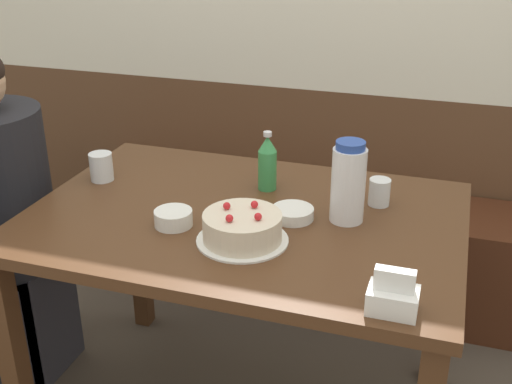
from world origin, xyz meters
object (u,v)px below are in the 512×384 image
object	(u,v)px
bowl_soup_white	(293,213)
napkin_holder	(393,296)
soju_bottle	(267,162)
glass_water_tall	(101,167)
birthday_cake	(242,228)
bowl_rice_small	(173,218)
bench_seat	(307,243)
glass_tumbler_short	(379,192)
water_pitcher	(348,183)

from	to	relation	value
bowl_soup_white	napkin_holder	bearing A→B (deg)	-48.80
soju_bottle	bowl_soup_white	xyz separation A→B (m)	(0.13, -0.18, -0.07)
glass_water_tall	birthday_cake	bearing A→B (deg)	-23.89
napkin_holder	bowl_rice_small	bearing A→B (deg)	160.01
soju_bottle	bowl_soup_white	size ratio (longest dim) A/B	1.57
bench_seat	bowl_soup_white	bearing A→B (deg)	-80.24
glass_water_tall	glass_tumbler_short	size ratio (longest dim) A/B	1.12
bowl_soup_white	glass_water_tall	world-z (taller)	glass_water_tall
bench_seat	soju_bottle	bearing A→B (deg)	-89.04
bench_seat	water_pitcher	xyz separation A→B (m)	(0.29, -0.78, 0.64)
water_pitcher	bowl_rice_small	size ratio (longest dim) A/B	2.21
birthday_cake	glass_water_tall	world-z (taller)	birthday_cake
bowl_rice_small	bowl_soup_white	bearing A→B (deg)	25.19
bench_seat	glass_tumbler_short	size ratio (longest dim) A/B	25.76
bowl_soup_white	bowl_rice_small	size ratio (longest dim) A/B	1.13
glass_water_tall	glass_tumbler_short	distance (m)	0.88
bowl_soup_white	glass_water_tall	distance (m)	0.66
birthday_cake	bowl_rice_small	bearing A→B (deg)	172.56
bench_seat	birthday_cake	world-z (taller)	birthday_cake
birthday_cake	glass_tumbler_short	world-z (taller)	birthday_cake
soju_bottle	glass_water_tall	world-z (taller)	soju_bottle
bench_seat	water_pitcher	bearing A→B (deg)	-69.78
bench_seat	birthday_cake	distance (m)	1.14
birthday_cake	glass_tumbler_short	bearing A→B (deg)	47.61
soju_bottle	glass_tumbler_short	world-z (taller)	soju_bottle
glass_water_tall	bench_seat	bearing A→B (deg)	54.88
bench_seat	water_pitcher	size ratio (longest dim) A/B	8.82
water_pitcher	glass_water_tall	bearing A→B (deg)	176.98
bench_seat	bowl_soup_white	xyz separation A→B (m)	(0.14, -0.82, 0.54)
bench_seat	soju_bottle	size ratio (longest dim) A/B	11.02
soju_bottle	glass_water_tall	size ratio (longest dim) A/B	2.08
soju_bottle	glass_water_tall	distance (m)	0.54
water_pitcher	soju_bottle	size ratio (longest dim) A/B	1.25
bowl_soup_white	bench_seat	bearing A→B (deg)	99.76
water_pitcher	bowl_soup_white	xyz separation A→B (m)	(-0.15, -0.04, -0.10)
birthday_cake	bowl_soup_white	bearing A→B (deg)	61.78
bowl_rice_small	glass_water_tall	xyz separation A→B (m)	(-0.35, 0.22, 0.02)
napkin_holder	glass_tumbler_short	distance (m)	0.55
soju_bottle	bowl_soup_white	world-z (taller)	soju_bottle
birthday_cake	soju_bottle	world-z (taller)	soju_bottle
soju_bottle	napkin_holder	size ratio (longest dim) A/B	1.71
bench_seat	water_pitcher	distance (m)	1.05
bench_seat	bowl_soup_white	world-z (taller)	bowl_soup_white
water_pitcher	bowl_soup_white	size ratio (longest dim) A/B	1.96
birthday_cake	bowl_rice_small	xyz separation A→B (m)	(-0.21, 0.03, -0.02)
birthday_cake	glass_water_tall	distance (m)	0.62
bench_seat	glass_water_tall	size ratio (longest dim) A/B	22.92
soju_bottle	napkin_holder	xyz separation A→B (m)	(0.45, -0.55, -0.05)
bowl_soup_white	glass_water_tall	bearing A→B (deg)	173.00
bench_seat	bowl_rice_small	size ratio (longest dim) A/B	19.48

